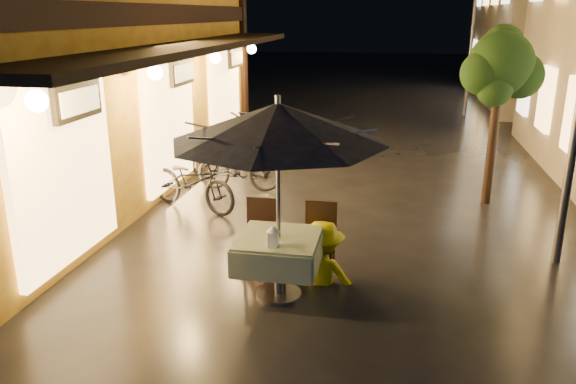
% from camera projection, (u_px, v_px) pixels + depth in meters
% --- Properties ---
extents(ground, '(90.00, 90.00, 0.00)m').
position_uv_depth(ground, '(324.00, 313.00, 6.51)').
color(ground, black).
rests_on(ground, ground).
extents(street_tree, '(1.43, 1.20, 3.15)m').
position_uv_depth(street_tree, '(501.00, 68.00, 9.56)').
color(street_tree, black).
rests_on(street_tree, ground).
extents(streetlamp_far, '(0.36, 0.36, 4.23)m').
position_uv_depth(streetlamp_far, '(473.00, 26.00, 18.18)').
color(streetlamp_far, '#59595E').
rests_on(streetlamp_far, ground).
extents(cafe_table, '(0.99, 0.99, 0.78)m').
position_uv_depth(cafe_table, '(279.00, 251.00, 6.74)').
color(cafe_table, '#59595E').
rests_on(cafe_table, ground).
extents(patio_umbrella, '(2.51, 2.51, 2.46)m').
position_uv_depth(patio_umbrella, '(278.00, 123.00, 6.27)').
color(patio_umbrella, '#59595E').
rests_on(patio_umbrella, ground).
extents(cafe_chair_left, '(0.42, 0.42, 0.97)m').
position_uv_depth(cafe_chair_left, '(261.00, 231.00, 7.52)').
color(cafe_chair_left, black).
rests_on(cafe_chair_left, ground).
extents(cafe_chair_right, '(0.42, 0.42, 0.97)m').
position_uv_depth(cafe_chair_right, '(320.00, 235.00, 7.38)').
color(cafe_chair_right, black).
rests_on(cafe_chair_right, ground).
extents(table_lantern, '(0.16, 0.16, 0.25)m').
position_uv_depth(table_lantern, '(273.00, 235.00, 6.37)').
color(table_lantern, white).
rests_on(table_lantern, cafe_table).
extents(person_orange, '(0.75, 0.61, 1.43)m').
position_uv_depth(person_orange, '(263.00, 223.00, 7.31)').
color(person_orange, '#BF4F0D').
rests_on(person_orange, ground).
extents(person_yellow, '(1.01, 0.58, 1.57)m').
position_uv_depth(person_yellow, '(323.00, 224.00, 7.09)').
color(person_yellow, '#E0CD00').
rests_on(person_yellow, ground).
extents(bicycle_0, '(2.03, 1.38, 1.01)m').
position_uv_depth(bicycle_0, '(192.00, 181.00, 9.83)').
color(bicycle_0, black).
rests_on(bicycle_0, ground).
extents(bicycle_1, '(1.67, 0.48, 1.00)m').
position_uv_depth(bicycle_1, '(239.00, 165.00, 10.88)').
color(bicycle_1, black).
rests_on(bicycle_1, ground).
extents(bicycle_2, '(1.80, 1.01, 0.89)m').
position_uv_depth(bicycle_2, '(232.00, 157.00, 11.70)').
color(bicycle_2, black).
rests_on(bicycle_2, ground).
extents(bicycle_3, '(1.90, 0.67, 1.12)m').
position_uv_depth(bicycle_3, '(255.00, 135.00, 13.26)').
color(bicycle_3, black).
rests_on(bicycle_3, ground).
extents(bicycle_4, '(1.61, 0.66, 0.83)m').
position_uv_depth(bicycle_4, '(274.00, 136.00, 13.90)').
color(bicycle_4, black).
rests_on(bicycle_4, ground).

